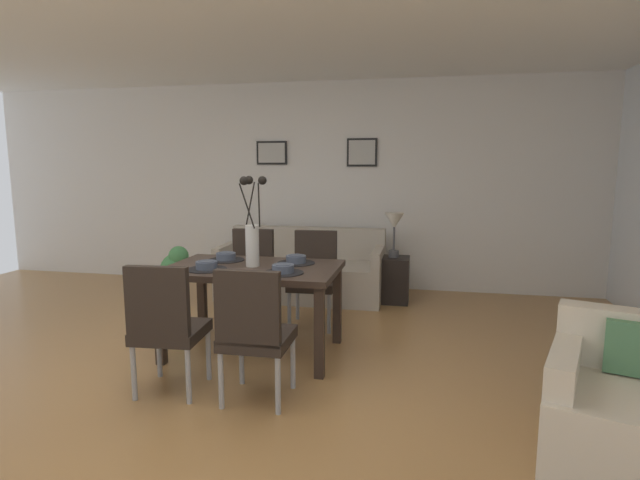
% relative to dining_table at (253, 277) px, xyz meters
% --- Properties ---
extents(ground_plane, '(9.00, 9.00, 0.00)m').
position_rel_dining_table_xyz_m(ground_plane, '(-0.11, -0.73, -0.65)').
color(ground_plane, '#A87A47').
extents(back_wall_panel, '(9.00, 0.10, 2.60)m').
position_rel_dining_table_xyz_m(back_wall_panel, '(-0.11, 2.52, 0.65)').
color(back_wall_panel, silver).
rests_on(back_wall_panel, ground).
extents(ceiling_panel, '(9.00, 7.20, 0.08)m').
position_rel_dining_table_xyz_m(ceiling_panel, '(-0.11, -0.33, 1.99)').
color(ceiling_panel, white).
extents(dining_table, '(1.40, 0.88, 0.74)m').
position_rel_dining_table_xyz_m(dining_table, '(0.00, 0.00, 0.00)').
color(dining_table, '#33261E').
rests_on(dining_table, ground).
extents(dining_chair_near_left, '(0.47, 0.47, 0.92)m').
position_rel_dining_table_xyz_m(dining_chair_near_left, '(-0.32, -0.86, -0.14)').
color(dining_chair_near_left, black).
rests_on(dining_chair_near_left, ground).
extents(dining_chair_near_right, '(0.46, 0.46, 0.92)m').
position_rel_dining_table_xyz_m(dining_chair_near_right, '(-0.33, 0.84, -0.14)').
color(dining_chair_near_right, black).
rests_on(dining_chair_near_right, ground).
extents(dining_chair_far_left, '(0.44, 0.44, 0.92)m').
position_rel_dining_table_xyz_m(dining_chair_far_left, '(0.31, -0.86, -0.14)').
color(dining_chair_far_left, black).
rests_on(dining_chair_far_left, ground).
extents(dining_chair_far_right, '(0.46, 0.46, 0.92)m').
position_rel_dining_table_xyz_m(dining_chair_far_right, '(0.32, 0.86, -0.14)').
color(dining_chair_far_right, black).
rests_on(dining_chair_far_right, ground).
extents(centerpiece_vase, '(0.21, 0.23, 0.73)m').
position_rel_dining_table_xyz_m(centerpiece_vase, '(0.00, 0.00, 0.37)').
color(centerpiece_vase, silver).
rests_on(centerpiece_vase, dining_table).
extents(placemat_near_left, '(0.32, 0.32, 0.01)m').
position_rel_dining_table_xyz_m(placemat_near_left, '(-0.32, -0.20, 0.09)').
color(placemat_near_left, black).
rests_on(placemat_near_left, dining_table).
extents(bowl_near_left, '(0.17, 0.17, 0.07)m').
position_rel_dining_table_xyz_m(bowl_near_left, '(-0.32, -0.20, 0.13)').
color(bowl_near_left, '#475166').
rests_on(bowl_near_left, dining_table).
extents(placemat_near_right, '(0.32, 0.32, 0.01)m').
position_rel_dining_table_xyz_m(placemat_near_right, '(-0.32, 0.20, 0.09)').
color(placemat_near_right, black).
rests_on(placemat_near_right, dining_table).
extents(bowl_near_right, '(0.17, 0.17, 0.07)m').
position_rel_dining_table_xyz_m(bowl_near_right, '(-0.32, 0.20, 0.13)').
color(bowl_near_right, '#475166').
rests_on(bowl_near_right, dining_table).
extents(placemat_far_left, '(0.32, 0.32, 0.01)m').
position_rel_dining_table_xyz_m(placemat_far_left, '(0.31, -0.20, 0.09)').
color(placemat_far_left, black).
rests_on(placemat_far_left, dining_table).
extents(bowl_far_left, '(0.17, 0.17, 0.07)m').
position_rel_dining_table_xyz_m(bowl_far_left, '(0.31, -0.20, 0.13)').
color(bowl_far_left, '#475166').
rests_on(bowl_far_left, dining_table).
extents(placemat_far_right, '(0.32, 0.32, 0.01)m').
position_rel_dining_table_xyz_m(placemat_far_right, '(0.31, 0.20, 0.09)').
color(placemat_far_right, black).
rests_on(placemat_far_right, dining_table).
extents(bowl_far_right, '(0.17, 0.17, 0.07)m').
position_rel_dining_table_xyz_m(bowl_far_right, '(0.31, 0.20, 0.13)').
color(bowl_far_right, '#475166').
rests_on(bowl_far_right, dining_table).
extents(sofa, '(1.92, 0.84, 0.80)m').
position_rel_dining_table_xyz_m(sofa, '(-0.04, 1.87, -0.37)').
color(sofa, '#B2A899').
rests_on(sofa, ground).
extents(side_table, '(0.36, 0.36, 0.52)m').
position_rel_dining_table_xyz_m(side_table, '(1.04, 1.83, -0.39)').
color(side_table, black).
rests_on(side_table, ground).
extents(table_lamp, '(0.22, 0.22, 0.51)m').
position_rel_dining_table_xyz_m(table_lamp, '(1.04, 1.83, 0.24)').
color(table_lamp, '#4C4C51').
rests_on(table_lamp, side_table).
extents(armchair, '(1.01, 1.01, 0.75)m').
position_rel_dining_table_xyz_m(armchair, '(2.47, -1.05, -0.36)').
color(armchair, beige).
rests_on(armchair, ground).
extents(framed_picture_left, '(0.40, 0.03, 0.30)m').
position_rel_dining_table_xyz_m(framed_picture_left, '(-0.59, 2.45, 1.07)').
color(framed_picture_left, black).
extents(framed_picture_center, '(0.38, 0.03, 0.35)m').
position_rel_dining_table_xyz_m(framed_picture_center, '(0.59, 2.45, 1.07)').
color(framed_picture_center, black).
extents(potted_plant, '(0.36, 0.36, 0.67)m').
position_rel_dining_table_xyz_m(potted_plant, '(-1.34, 1.24, -0.28)').
color(potted_plant, brown).
rests_on(potted_plant, ground).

